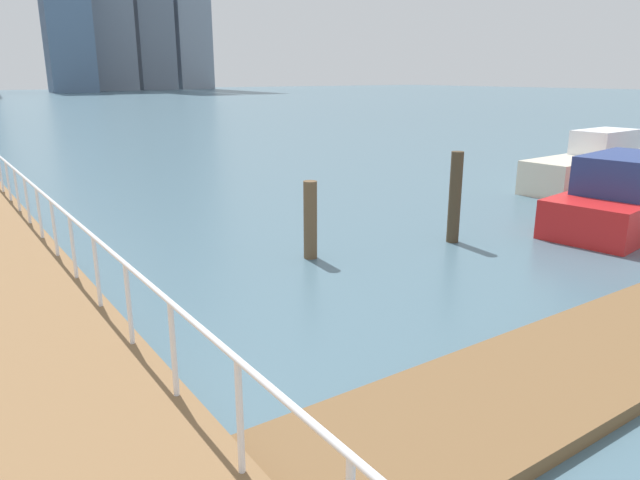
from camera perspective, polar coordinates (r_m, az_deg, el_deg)
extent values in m
plane|color=#476675|center=(16.82, -16.43, 2.71)|extent=(300.00, 300.00, 0.00)
cylinder|color=white|center=(5.06, -7.84, -16.79)|extent=(0.06, 0.06, 1.05)
cylinder|color=white|center=(6.27, -14.14, -10.34)|extent=(0.06, 0.06, 1.05)
cylinder|color=white|center=(7.58, -18.18, -5.98)|extent=(0.06, 0.06, 1.05)
cylinder|color=white|center=(8.94, -20.97, -2.91)|extent=(0.06, 0.06, 1.05)
cylinder|color=white|center=(10.34, -23.00, -0.65)|extent=(0.06, 0.06, 1.05)
cylinder|color=white|center=(11.77, -24.54, 1.06)|extent=(0.06, 0.06, 1.05)
cylinder|color=white|center=(13.20, -25.75, 2.40)|extent=(0.06, 0.06, 1.05)
cylinder|color=white|center=(14.65, -26.72, 3.48)|extent=(0.06, 0.06, 1.05)
cylinder|color=white|center=(16.11, -27.52, 4.36)|extent=(0.06, 0.06, 1.05)
cylinder|color=white|center=(17.57, -28.18, 5.10)|extent=(0.06, 0.06, 1.05)
cylinder|color=white|center=(19.04, -28.75, 5.72)|extent=(0.06, 0.06, 1.05)
cylinder|color=white|center=(6.06, -14.47, -5.88)|extent=(0.06, 29.81, 0.06)
cylinder|color=brown|center=(11.81, -0.96, 1.96)|extent=(0.28, 0.28, 1.60)
cylinder|color=#473826|center=(13.29, 13.06, 4.07)|extent=(0.27, 0.27, 2.04)
cube|color=beige|center=(21.68, 25.12, 6.13)|extent=(6.38, 1.97, 1.06)
cube|color=white|center=(22.07, 26.10, 8.62)|extent=(2.41, 1.42, 0.80)
cube|color=red|center=(16.88, 28.44, 3.05)|extent=(6.87, 2.97, 0.91)
cube|color=navy|center=(15.90, 27.82, 5.78)|extent=(2.87, 1.97, 0.90)
cube|color=slate|center=(138.61, -23.59, 19.11)|extent=(9.70, 11.35, 28.94)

